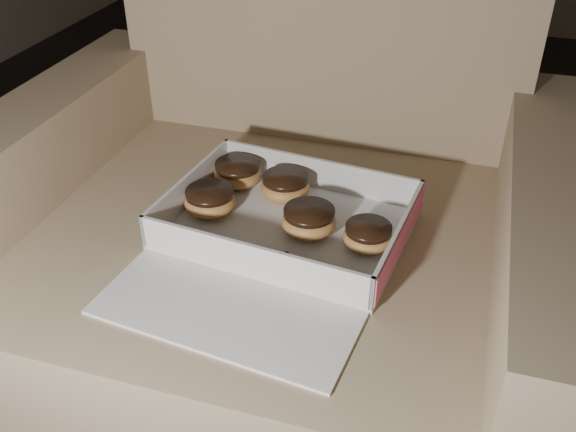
# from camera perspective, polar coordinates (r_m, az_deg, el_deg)

# --- Properties ---
(floor) EXTENTS (4.50, 4.50, 0.00)m
(floor) POSITION_cam_1_polar(r_m,az_deg,el_deg) (1.49, 11.69, -10.31)
(floor) COLOR black
(floor) RESTS_ON ground
(armchair) EXTENTS (0.95, 0.80, 0.99)m
(armchair) POSITION_cam_1_polar(r_m,az_deg,el_deg) (1.16, -0.64, -4.16)
(armchair) COLOR #977F60
(armchair) RESTS_ON floor
(bakery_box) EXTENTS (0.40, 0.46, 0.06)m
(bakery_box) POSITION_cam_1_polar(r_m,az_deg,el_deg) (0.97, -0.73, -1.93)
(bakery_box) COLOR silver
(bakery_box) RESTS_ON armchair
(donut_a) EXTENTS (0.08, 0.08, 0.04)m
(donut_a) POSITION_cam_1_polar(r_m,az_deg,el_deg) (1.06, -0.25, 2.70)
(donut_a) COLOR #C08643
(donut_a) RESTS_ON bakery_box
(donut_b) EXTENTS (0.07, 0.07, 0.04)m
(donut_b) POSITION_cam_1_polar(r_m,az_deg,el_deg) (0.96, 7.13, -1.75)
(donut_b) COLOR #C08643
(donut_b) RESTS_ON bakery_box
(donut_c) EXTENTS (0.08, 0.08, 0.04)m
(donut_c) POSITION_cam_1_polar(r_m,az_deg,el_deg) (1.03, -6.95, 1.39)
(donut_c) COLOR #C08643
(donut_c) RESTS_ON bakery_box
(donut_d) EXTENTS (0.08, 0.08, 0.04)m
(donut_d) POSITION_cam_1_polar(r_m,az_deg,el_deg) (0.98, 1.88, -0.36)
(donut_d) COLOR #C08643
(donut_d) RESTS_ON bakery_box
(donut_e) EXTENTS (0.08, 0.08, 0.04)m
(donut_e) POSITION_cam_1_polar(r_m,az_deg,el_deg) (1.10, -4.49, 3.86)
(donut_e) COLOR #C08643
(donut_e) RESTS_ON bakery_box
(crumb_a) EXTENTS (0.01, 0.01, 0.00)m
(crumb_a) POSITION_cam_1_polar(r_m,az_deg,el_deg) (0.92, -0.14, -4.67)
(crumb_a) COLOR black
(crumb_a) RESTS_ON bakery_box
(crumb_b) EXTENTS (0.01, 0.01, 0.00)m
(crumb_b) POSITION_cam_1_polar(r_m,az_deg,el_deg) (0.94, -0.13, -3.31)
(crumb_b) COLOR black
(crumb_b) RESTS_ON bakery_box
(crumb_c) EXTENTS (0.01, 0.01, 0.00)m
(crumb_c) POSITION_cam_1_polar(r_m,az_deg,el_deg) (0.96, -3.03, -2.67)
(crumb_c) COLOR black
(crumb_c) RESTS_ON bakery_box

